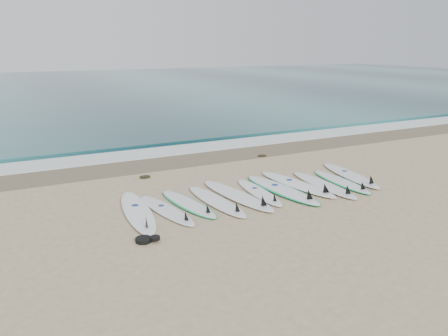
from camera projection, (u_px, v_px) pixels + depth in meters
name	position (u px, v px, depth m)	size (l,w,h in m)	color
ground	(260.00, 195.00, 11.17)	(120.00, 120.00, 0.00)	tan
ocean	(71.00, 88.00, 39.10)	(120.00, 55.00, 0.03)	#235E61
wet_sand_band	(197.00, 159.00, 14.69)	(120.00, 1.80, 0.01)	brown
foam_band	(182.00, 150.00, 15.89)	(120.00, 1.40, 0.04)	silver
wave_crest	(168.00, 141.00, 17.17)	(120.00, 1.00, 0.10)	#235E61
surfboard_0	(138.00, 212.00, 9.83)	(0.88, 2.93, 0.37)	white
surfboard_1	(168.00, 210.00, 9.95)	(0.88, 2.42, 0.30)	white
surfboard_2	(189.00, 204.00, 10.40)	(0.92, 2.40, 0.30)	white
surfboard_3	(217.00, 201.00, 10.52)	(0.73, 2.62, 0.33)	white
surfboard_4	(238.00, 196.00, 10.90)	(0.98, 2.91, 0.37)	white
surfboard_5	(260.00, 192.00, 11.18)	(0.67, 2.37, 0.30)	white
surfboard_6	(282.00, 190.00, 11.38)	(0.94, 2.93, 0.37)	white
surfboard_7	(298.00, 184.00, 11.79)	(0.97, 2.90, 0.36)	white
surfboard_8	(325.00, 185.00, 11.74)	(0.62, 2.68, 0.34)	white
surfboard_9	(342.00, 182.00, 12.06)	(0.70, 2.41, 0.30)	white
surfboard_10	(351.00, 175.00, 12.61)	(1.01, 2.81, 0.35)	white
seaweed_near	(145.00, 177.00, 12.58)	(0.33, 0.26, 0.06)	black
seaweed_far	(262.00, 156.00, 14.97)	(0.33, 0.25, 0.06)	black
leash_coil	(146.00, 239.00, 8.47)	(0.46, 0.36, 0.11)	black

